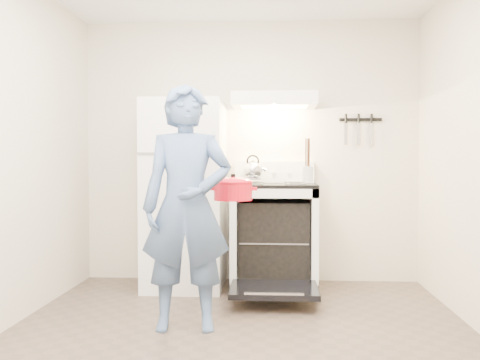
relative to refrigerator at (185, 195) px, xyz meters
name	(u,v)px	position (x,y,z in m)	size (l,w,h in m)	color
floor	(238,342)	(0.58, -1.45, -0.85)	(3.60, 3.60, 0.00)	#504036
back_wall	(250,151)	(0.58, 0.35, 0.40)	(3.20, 0.02, 2.50)	beige
refrigerator	(185,195)	(0.00, 0.00, 0.00)	(0.70, 0.70, 1.70)	white
stove_body	(274,238)	(0.81, 0.02, -0.39)	(0.76, 0.65, 0.92)	white
cooktop	(274,185)	(0.81, 0.02, 0.09)	(0.76, 0.65, 0.03)	black
backsplash	(274,172)	(0.81, 0.31, 0.20)	(0.76, 0.07, 0.20)	white
oven_door	(274,290)	(0.81, -0.57, -0.72)	(0.70, 0.54, 0.04)	black
oven_rack	(274,240)	(0.81, 0.02, -0.41)	(0.60, 0.52, 0.01)	gray
range_hood	(274,101)	(0.81, 0.10, 0.86)	(0.76, 0.50, 0.12)	white
knife_strip	(361,120)	(1.63, 0.33, 0.70)	(0.40, 0.02, 0.03)	black
pizza_stone	(267,238)	(0.75, 0.06, -0.40)	(0.37, 0.37, 0.02)	#8C6B4A
tea_kettle	(253,169)	(0.61, 0.10, 0.23)	(0.21, 0.18, 0.26)	silver
utensil_jar	(308,174)	(1.10, -0.24, 0.20)	(0.09, 0.09, 0.13)	silver
person	(187,207)	(0.21, -1.20, -0.01)	(0.61, 0.40, 1.68)	#3B527D
dutch_oven	(233,191)	(0.51, -0.92, 0.08)	(0.35, 0.28, 0.23)	red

